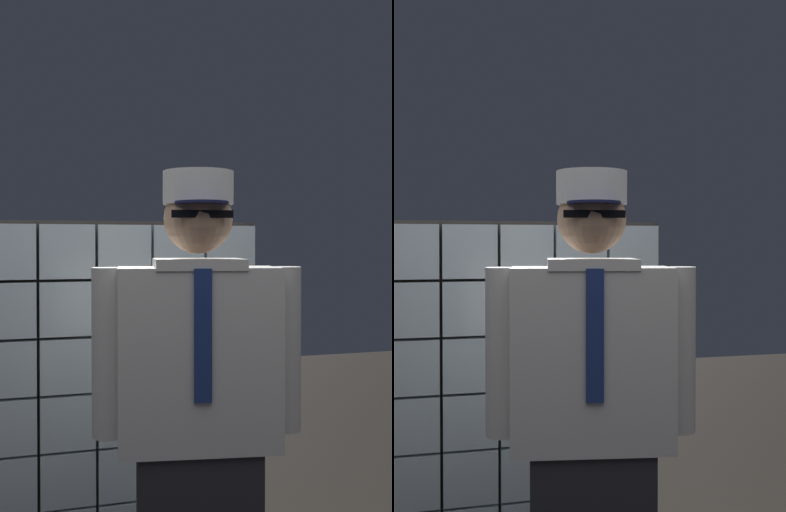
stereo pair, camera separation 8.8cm
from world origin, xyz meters
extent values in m
cube|color=silver|center=(-0.41, 1.39, 0.40)|extent=(0.26, 0.08, 0.26)
cube|color=silver|center=(-0.14, 1.39, 0.40)|extent=(0.26, 0.08, 0.26)
cube|color=silver|center=(0.14, 1.39, 0.40)|extent=(0.26, 0.08, 0.26)
cube|color=silver|center=(0.41, 1.39, 0.40)|extent=(0.26, 0.08, 0.26)
cube|color=silver|center=(0.68, 1.39, 0.40)|extent=(0.26, 0.08, 0.26)
cube|color=silver|center=(-0.41, 1.39, 0.67)|extent=(0.26, 0.08, 0.26)
cube|color=silver|center=(-0.14, 1.39, 0.67)|extent=(0.26, 0.08, 0.26)
cube|color=silver|center=(0.14, 1.39, 0.67)|extent=(0.26, 0.08, 0.26)
cube|color=silver|center=(0.41, 1.39, 0.67)|extent=(0.26, 0.08, 0.26)
cube|color=silver|center=(0.68, 1.39, 0.67)|extent=(0.26, 0.08, 0.26)
cube|color=silver|center=(-0.41, 1.39, 0.94)|extent=(0.26, 0.08, 0.26)
cube|color=silver|center=(-0.14, 1.39, 0.94)|extent=(0.26, 0.08, 0.26)
cube|color=silver|center=(0.14, 1.39, 0.94)|extent=(0.26, 0.08, 0.26)
cube|color=silver|center=(0.41, 1.39, 0.94)|extent=(0.26, 0.08, 0.26)
cube|color=silver|center=(0.68, 1.39, 0.94)|extent=(0.26, 0.08, 0.26)
cube|color=silver|center=(-0.41, 1.39, 1.22)|extent=(0.26, 0.08, 0.26)
cube|color=silver|center=(-0.14, 1.39, 1.22)|extent=(0.26, 0.08, 0.26)
cube|color=silver|center=(0.14, 1.39, 1.22)|extent=(0.26, 0.08, 0.26)
cube|color=silver|center=(0.41, 1.39, 1.22)|extent=(0.26, 0.08, 0.26)
cube|color=silver|center=(0.68, 1.39, 1.22)|extent=(0.26, 0.08, 0.26)
cube|color=silver|center=(-0.41, 1.39, 1.49)|extent=(0.26, 0.08, 0.26)
cube|color=silver|center=(-0.14, 1.39, 1.49)|extent=(0.26, 0.08, 0.26)
cube|color=silver|center=(0.14, 1.39, 1.49)|extent=(0.26, 0.08, 0.26)
cube|color=silver|center=(0.41, 1.39, 1.49)|extent=(0.26, 0.08, 0.26)
cube|color=silver|center=(0.68, 1.39, 1.49)|extent=(0.26, 0.08, 0.26)
cube|color=#38332D|center=(0.00, 1.45, 0.81)|extent=(1.66, 0.02, 1.66)
cube|color=silver|center=(0.21, 0.37, 1.15)|extent=(0.56, 0.31, 0.60)
cube|color=navy|center=(0.19, 0.25, 1.24)|extent=(0.06, 0.02, 0.42)
cube|color=silver|center=(0.21, 0.37, 1.46)|extent=(0.33, 0.29, 0.04)
sphere|color=tan|center=(0.21, 0.37, 1.60)|extent=(0.23, 0.23, 0.23)
ellipsoid|color=black|center=(0.20, 0.32, 1.56)|extent=(0.16, 0.10, 0.10)
cube|color=black|center=(0.19, 0.27, 1.62)|extent=(0.19, 0.04, 0.02)
cylinder|color=#191E47|center=(0.19, 0.29, 1.65)|extent=(0.20, 0.20, 0.01)
cylinder|color=white|center=(0.21, 0.37, 1.71)|extent=(0.23, 0.23, 0.11)
cylinder|color=silver|center=(0.50, 0.32, 1.17)|extent=(0.12, 0.12, 0.55)
cylinder|color=silver|center=(-0.08, 0.42, 1.17)|extent=(0.12, 0.12, 0.55)
camera|label=1|loc=(-0.37, -1.56, 1.52)|focal=42.86mm
camera|label=2|loc=(-0.28, -1.58, 1.52)|focal=42.86mm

